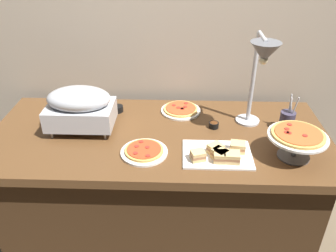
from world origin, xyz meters
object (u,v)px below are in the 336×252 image
at_px(sandwich_platter, 220,154).
at_px(pizza_plate_front, 181,110).
at_px(chafing_dish, 80,107).
at_px(utensil_holder, 287,120).
at_px(pizza_plate_raised_stand, 297,137).
at_px(heat_lamp, 262,62).
at_px(pizza_plate_center, 144,151).
at_px(sauce_cup_near, 214,125).
at_px(sauce_cup_far, 118,109).

bearing_deg(sandwich_platter, pizza_plate_front, 112.48).
xyz_separation_m(chafing_dish, utensil_holder, (1.16, 0.04, -0.09)).
bearing_deg(pizza_plate_raised_stand, pizza_plate_front, 141.24).
relative_size(heat_lamp, sandwich_platter, 1.55).
height_order(pizza_plate_center, utensil_holder, utensil_holder).
bearing_deg(chafing_dish, utensil_holder, 2.19).
relative_size(pizza_plate_center, sandwich_platter, 0.69).
bearing_deg(utensil_holder, sauce_cup_near, 179.74).
height_order(sandwich_platter, sauce_cup_far, sandwich_platter).
distance_m(pizza_plate_front, pizza_plate_raised_stand, 0.74).
relative_size(sandwich_platter, sauce_cup_near, 6.17).
relative_size(pizza_plate_raised_stand, sauce_cup_near, 5.14).
relative_size(pizza_plate_front, pizza_plate_raised_stand, 0.84).
xyz_separation_m(sauce_cup_far, utensil_holder, (1.00, -0.18, 0.04)).
xyz_separation_m(chafing_dish, sauce_cup_near, (0.75, 0.05, -0.13)).
relative_size(sauce_cup_near, utensil_holder, 0.26).
distance_m(pizza_plate_center, sauce_cup_far, 0.49).
xyz_separation_m(pizza_plate_front, sauce_cup_far, (-0.39, -0.01, 0.01)).
distance_m(chafing_dish, pizza_plate_center, 0.45).
xyz_separation_m(chafing_dish, heat_lamp, (0.96, -0.01, 0.28)).
height_order(chafing_dish, pizza_plate_front, chafing_dish).
distance_m(sauce_cup_near, utensil_holder, 0.41).
distance_m(pizza_plate_center, pizza_plate_raised_stand, 0.76).
relative_size(pizza_plate_front, sauce_cup_near, 4.34).
bearing_deg(pizza_plate_raised_stand, sauce_cup_far, 155.22).
distance_m(pizza_plate_raised_stand, sandwich_platter, 0.39).
xyz_separation_m(heat_lamp, utensil_holder, (0.20, 0.05, -0.36)).
height_order(sauce_cup_near, utensil_holder, utensil_holder).
distance_m(pizza_plate_center, sandwich_platter, 0.38).
height_order(sandwich_platter, sauce_cup_near, sandwich_platter).
bearing_deg(sandwich_platter, sauce_cup_far, 141.83).
xyz_separation_m(chafing_dish, pizza_plate_center, (0.37, -0.22, -0.13)).
bearing_deg(chafing_dish, sauce_cup_far, 53.37).
xyz_separation_m(heat_lamp, pizza_plate_raised_stand, (0.17, -0.22, -0.31)).
relative_size(chafing_dish, pizza_plate_front, 1.49).
distance_m(pizza_plate_raised_stand, sauce_cup_far, 1.07).
distance_m(chafing_dish, heat_lamp, 0.99).
height_order(sandwich_platter, utensil_holder, utensil_holder).
height_order(heat_lamp, utensil_holder, heat_lamp).
relative_size(heat_lamp, pizza_plate_front, 2.21).
relative_size(pizza_plate_front, sauce_cup_far, 3.60).
height_order(pizza_plate_front, pizza_plate_center, same).
bearing_deg(pizza_plate_front, heat_lamp, -31.43).
distance_m(pizza_plate_raised_stand, sauce_cup_near, 0.48).
bearing_deg(sandwich_platter, pizza_plate_raised_stand, 2.95).
bearing_deg(pizza_plate_raised_stand, utensil_holder, 83.72).
height_order(heat_lamp, sauce_cup_near, heat_lamp).
relative_size(chafing_dish, pizza_plate_raised_stand, 1.26).
distance_m(chafing_dish, sandwich_platter, 0.80).
bearing_deg(pizza_plate_center, heat_lamp, 20.11).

